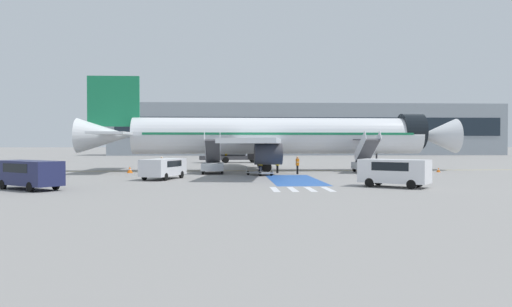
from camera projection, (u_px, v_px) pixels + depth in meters
The scene contains 23 objects.
ground_plane at pixel (261, 171), 55.49m from camera, with size 600.00×600.00×0.00m, color gray.
apron_leadline_yellow at pixel (278, 171), 55.97m from camera, with size 0.20×76.12×0.01m, color gold.
apron_stand_patch_blue at pixel (294, 180), 42.01m from camera, with size 4.10×12.53×0.01m, color #2856A8.
apron_walkway_bar_0 at pixel (275, 189), 33.38m from camera, with size 0.44×3.60×0.01m, color silver.
apron_walkway_bar_1 at pixel (293, 189), 33.44m from camera, with size 0.44×3.60×0.01m, color silver.
apron_walkway_bar_2 at pixel (310, 189), 33.50m from camera, with size 0.44×3.60×0.01m, color silver.
apron_walkway_bar_3 at pixel (328, 189), 33.56m from camera, with size 0.44×3.60×0.01m, color silver.
airliner at pixel (273, 136), 55.85m from camera, with size 42.61×33.82×10.45m.
boarding_stairs_forward at pixel (367, 163), 51.96m from camera, with size 2.26×5.25×4.35m.
boarding_stairs_aft at pixel (213, 163), 50.94m from camera, with size 2.26×5.25×4.29m.
fuel_tanker at pixel (230, 151), 78.16m from camera, with size 10.08×3.44×3.68m.
service_van_0 at pixel (29, 172), 33.21m from camera, with size 5.33×4.73×1.93m.
service_van_1 at pixel (163, 167), 42.75m from camera, with size 3.62×5.43×1.75m.
service_van_2 at pixel (394, 170), 35.07m from camera, with size 5.02×4.41×1.95m.
baggage_cart at pixel (260, 173), 47.80m from camera, with size 2.64×3.00×0.87m.
ground_crew_0 at pixel (277, 164), 51.55m from camera, with size 0.39×0.49×1.64m.
ground_crew_1 at pixel (261, 164), 51.90m from camera, with size 0.43×0.24×1.60m.
ground_crew_2 at pixel (162, 164), 50.81m from camera, with size 0.27×0.45×1.73m.
ground_crew_3 at pixel (297, 164), 49.61m from camera, with size 0.32×0.47×1.79m.
traffic_cone_0 at pixel (421, 172), 47.69m from camera, with size 0.62×0.62×0.69m.
traffic_cone_1 at pixel (438, 170), 53.13m from camera, with size 0.42×0.42×0.47m.
traffic_cone_2 at pixel (130, 170), 51.66m from camera, with size 0.60×0.60×0.67m.
terminal_building at pixel (307, 130), 129.45m from camera, with size 100.35×12.10×13.04m.
Camera 1 is at (-3.39, -55.33, 3.12)m, focal length 35.00 mm.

